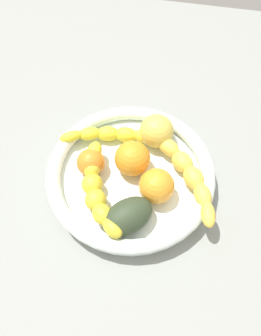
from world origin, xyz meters
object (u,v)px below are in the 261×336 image
object	(u,v)px
orange_front	(132,158)
banana_arching_top	(185,170)
apple_yellow	(157,131)
banana_draped_left	(117,135)
orange_mid_right	(156,186)
fruit_bowl	(130,175)
orange_mid_left	(90,164)
avocado_dark	(128,216)
banana_draped_right	(97,190)

from	to	relation	value
orange_front	banana_arching_top	bearing A→B (deg)	88.78
orange_front	apple_yellow	xyz separation A→B (cm)	(-7.18, 3.47, -0.02)
banana_draped_left	banana_arching_top	distance (cm)	15.16
orange_mid_right	apple_yellow	xyz separation A→B (cm)	(-12.03, -1.77, 0.12)
orange_front	orange_mid_right	size ratio (longest dim) A/B	1.04
banana_draped_left	orange_mid_right	world-z (taller)	orange_mid_right
banana_arching_top	apple_yellow	size ratio (longest dim) A/B	2.95
banana_draped_left	orange_mid_right	size ratio (longest dim) A/B	3.49
fruit_bowl	banana_draped_left	world-z (taller)	banana_draped_left
banana_draped_left	orange_mid_left	distance (cm)	8.48
orange_mid_right	apple_yellow	bearing A→B (deg)	-171.62
fruit_bowl	avocado_dark	bearing A→B (deg)	8.19
fruit_bowl	apple_yellow	world-z (taller)	apple_yellow
orange_front	orange_mid_right	bearing A→B (deg)	47.21
fruit_bowl	banana_draped_right	distance (cm)	7.88
banana_arching_top	orange_mid_left	xyz separation A→B (cm)	(2.07, -17.42, 0.17)
apple_yellow	banana_draped_left	bearing A→B (deg)	-77.54
orange_front	apple_yellow	size ratio (longest dim) A/B	1.00
fruit_bowl	avocado_dark	xyz separation A→B (cm)	(9.37, 1.35, 2.51)
banana_arching_top	banana_draped_left	bearing A→B (deg)	-112.09
fruit_bowl	orange_mid_left	xyz separation A→B (cm)	(0.39, -7.54, 2.36)
fruit_bowl	orange_mid_left	distance (cm)	7.91
banana_arching_top	orange_mid_right	bearing A→B (deg)	-45.00
banana_arching_top	avocado_dark	bearing A→B (deg)	-37.68
banana_arching_top	apple_yellow	bearing A→B (deg)	-139.03
apple_yellow	avocado_dark	world-z (taller)	apple_yellow
banana_draped_right	banana_arching_top	distance (cm)	16.57
banana_draped_right	banana_arching_top	world-z (taller)	banana_draped_right
fruit_bowl	orange_mid_right	bearing A→B (deg)	60.55
banana_draped_right	apple_yellow	world-z (taller)	apple_yellow
orange_mid_right	apple_yellow	size ratio (longest dim) A/B	0.96
banana_draped_left	banana_draped_right	size ratio (longest dim) A/B	1.19
orange_front	orange_mid_right	world-z (taller)	orange_front
banana_arching_top	avocado_dark	distance (cm)	13.97
apple_yellow	avocado_dark	xyz separation A→B (cm)	(18.44, -2.12, -0.53)
banana_draped_right	apple_yellow	bearing A→B (deg)	149.78
orange_mid_left	banana_draped_left	bearing A→B (deg)	156.53
fruit_bowl	orange_mid_left	world-z (taller)	orange_mid_left
fruit_bowl	apple_yellow	bearing A→B (deg)	159.07
orange_mid_right	apple_yellow	distance (cm)	12.16
banana_arching_top	orange_mid_left	world-z (taller)	orange_mid_left
banana_draped_right	fruit_bowl	bearing A→B (deg)	137.68
orange_front	orange_mid_right	distance (cm)	7.15
banana_arching_top	fruit_bowl	bearing A→B (deg)	-80.34
orange_mid_left	orange_mid_right	xyz separation A→B (cm)	(2.57, 12.78, 0.56)
banana_arching_top	orange_mid_right	xyz separation A→B (cm)	(4.64, -4.64, 0.73)
orange_front	orange_mid_left	distance (cm)	7.91
fruit_bowl	banana_draped_left	xyz separation A→B (cm)	(-7.38, -4.16, 1.93)
banana_draped_right	orange_front	size ratio (longest dim) A/B	2.80
banana_draped_left	apple_yellow	xyz separation A→B (cm)	(-1.69, 7.63, 1.11)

